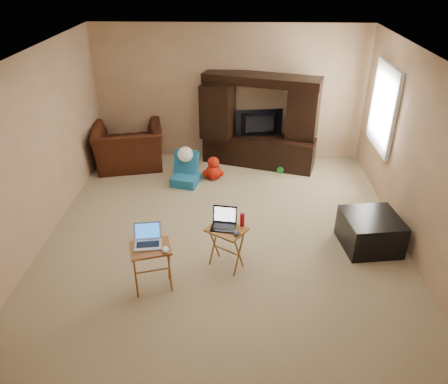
{
  "coord_description": "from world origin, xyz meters",
  "views": [
    {
      "loc": [
        0.18,
        -5.21,
        3.59
      ],
      "look_at": [
        0.0,
        -0.2,
        0.8
      ],
      "focal_mm": 35.0,
      "sensor_mm": 36.0,
      "label": 1
    }
  ],
  "objects_px": {
    "entertainment_center": "(260,121)",
    "tray_table_right": "(226,248)",
    "laptop_right": "(223,220)",
    "water_bottle": "(242,220)",
    "push_toy": "(290,159)",
    "ottoman": "(370,232)",
    "recliner": "(129,147)",
    "mouse_left": "(165,250)",
    "tray_table_left": "(152,268)",
    "mouse_right": "(237,233)",
    "child_rocker": "(185,169)",
    "laptop_left": "(147,237)",
    "television": "(260,124)",
    "plush_toy": "(213,168)"
  },
  "relations": [
    {
      "from": "plush_toy",
      "to": "water_bottle",
      "type": "distance_m",
      "value": 2.45
    },
    {
      "from": "plush_toy",
      "to": "laptop_right",
      "type": "height_order",
      "value": "laptop_right"
    },
    {
      "from": "push_toy",
      "to": "ottoman",
      "type": "xyz_separation_m",
      "value": [
        0.86,
        -2.36,
        0.02
      ]
    },
    {
      "from": "child_rocker",
      "to": "recliner",
      "type": "bearing_deg",
      "value": 161.69
    },
    {
      "from": "entertainment_center",
      "to": "tray_table_left",
      "type": "xyz_separation_m",
      "value": [
        -1.37,
        -3.57,
        -0.55
      ]
    },
    {
      "from": "television",
      "to": "recliner",
      "type": "xyz_separation_m",
      "value": [
        -2.42,
        -0.16,
        -0.41
      ]
    },
    {
      "from": "tray_table_left",
      "to": "water_bottle",
      "type": "bearing_deg",
      "value": 9.61
    },
    {
      "from": "entertainment_center",
      "to": "push_toy",
      "type": "bearing_deg",
      "value": -6.42
    },
    {
      "from": "tray_table_right",
      "to": "mouse_right",
      "type": "relative_size",
      "value": 4.92
    },
    {
      "from": "child_rocker",
      "to": "laptop_right",
      "type": "relative_size",
      "value": 1.9
    },
    {
      "from": "plush_toy",
      "to": "ottoman",
      "type": "bearing_deg",
      "value": -40.48
    },
    {
      "from": "tray_table_right",
      "to": "water_bottle",
      "type": "xyz_separation_m",
      "value": [
        0.19,
        0.08,
        0.38
      ]
    },
    {
      "from": "mouse_right",
      "to": "laptop_right",
      "type": "bearing_deg",
      "value": 140.83
    },
    {
      "from": "ottoman",
      "to": "tray_table_right",
      "type": "bearing_deg",
      "value": -165.17
    },
    {
      "from": "entertainment_center",
      "to": "laptop_right",
      "type": "bearing_deg",
      "value": -83.73
    },
    {
      "from": "child_rocker",
      "to": "tray_table_right",
      "type": "distance_m",
      "value": 2.36
    },
    {
      "from": "child_rocker",
      "to": "ottoman",
      "type": "height_order",
      "value": "child_rocker"
    },
    {
      "from": "child_rocker",
      "to": "water_bottle",
      "type": "bearing_deg",
      "value": -52.54
    },
    {
      "from": "mouse_left",
      "to": "water_bottle",
      "type": "xyz_separation_m",
      "value": [
        0.87,
        0.6,
        0.04
      ]
    },
    {
      "from": "recliner",
      "to": "mouse_left",
      "type": "xyz_separation_m",
      "value": [
        1.23,
        -3.43,
        0.23
      ]
    },
    {
      "from": "push_toy",
      "to": "mouse_right",
      "type": "xyz_separation_m",
      "value": [
        -0.95,
        -3.0,
        0.39
      ]
    },
    {
      "from": "push_toy",
      "to": "mouse_left",
      "type": "distance_m",
      "value": 3.84
    },
    {
      "from": "entertainment_center",
      "to": "tray_table_right",
      "type": "bearing_deg",
      "value": -82.95
    },
    {
      "from": "tray_table_right",
      "to": "water_bottle",
      "type": "bearing_deg",
      "value": 55.86
    },
    {
      "from": "entertainment_center",
      "to": "laptop_left",
      "type": "bearing_deg",
      "value": -95.3
    },
    {
      "from": "tray_table_left",
      "to": "laptop_right",
      "type": "height_order",
      "value": "laptop_right"
    },
    {
      "from": "television",
      "to": "mouse_right",
      "type": "bearing_deg",
      "value": 74.01
    },
    {
      "from": "push_toy",
      "to": "ottoman",
      "type": "height_order",
      "value": "ottoman"
    },
    {
      "from": "tray_table_right",
      "to": "laptop_right",
      "type": "relative_size",
      "value": 1.91
    },
    {
      "from": "laptop_right",
      "to": "water_bottle",
      "type": "height_order",
      "value": "laptop_right"
    },
    {
      "from": "mouse_left",
      "to": "laptop_left",
      "type": "bearing_deg",
      "value": 155.56
    },
    {
      "from": "water_bottle",
      "to": "tray_table_right",
      "type": "bearing_deg",
      "value": -157.47
    },
    {
      "from": "recliner",
      "to": "ottoman",
      "type": "bearing_deg",
      "value": 134.99
    },
    {
      "from": "laptop_right",
      "to": "mouse_right",
      "type": "bearing_deg",
      "value": -31.77
    },
    {
      "from": "entertainment_center",
      "to": "laptop_left",
      "type": "height_order",
      "value": "entertainment_center"
    },
    {
      "from": "laptop_left",
      "to": "plush_toy",
      "type": "bearing_deg",
      "value": 69.14
    },
    {
      "from": "entertainment_center",
      "to": "recliner",
      "type": "relative_size",
      "value": 1.68
    },
    {
      "from": "child_rocker",
      "to": "mouse_right",
      "type": "xyz_separation_m",
      "value": [
        0.91,
        -2.35,
        0.31
      ]
    },
    {
      "from": "push_toy",
      "to": "child_rocker",
      "type": "bearing_deg",
      "value": -142.52
    },
    {
      "from": "push_toy",
      "to": "plush_toy",
      "type": "bearing_deg",
      "value": -143.96
    },
    {
      "from": "tray_table_left",
      "to": "mouse_left",
      "type": "distance_m",
      "value": 0.38
    },
    {
      "from": "recliner",
      "to": "mouse_left",
      "type": "bearing_deg",
      "value": 96.67
    },
    {
      "from": "ottoman",
      "to": "laptop_left",
      "type": "distance_m",
      "value": 3.03
    },
    {
      "from": "recliner",
      "to": "mouse_right",
      "type": "relative_size",
      "value": 10.54
    },
    {
      "from": "child_rocker",
      "to": "tray_table_left",
      "type": "height_order",
      "value": "tray_table_left"
    },
    {
      "from": "water_bottle",
      "to": "laptop_left",
      "type": "bearing_deg",
      "value": -155.35
    },
    {
      "from": "laptop_right",
      "to": "mouse_left",
      "type": "distance_m",
      "value": 0.83
    },
    {
      "from": "child_rocker",
      "to": "ottoman",
      "type": "distance_m",
      "value": 3.22
    },
    {
      "from": "laptop_right",
      "to": "mouse_left",
      "type": "xyz_separation_m",
      "value": [
        -0.63,
        -0.54,
        -0.07
      ]
    },
    {
      "from": "child_rocker",
      "to": "water_bottle",
      "type": "distance_m",
      "value": 2.39
    }
  ]
}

